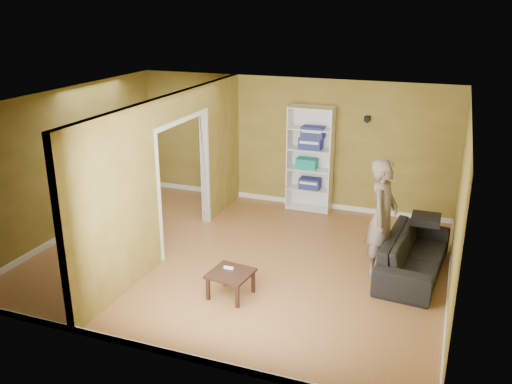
{
  "coord_description": "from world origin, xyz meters",
  "views": [
    {
      "loc": [
        3.05,
        -7.46,
        3.96
      ],
      "look_at": [
        0.2,
        0.2,
        1.1
      ],
      "focal_mm": 38.0,
      "sensor_mm": 36.0,
      "label": 1
    }
  ],
  "objects_px": {
    "sofa": "(415,249)",
    "chair_left": "(83,196)",
    "coffee_table": "(231,276)",
    "dining_table": "(117,192)",
    "person": "(383,208)",
    "bookshelf": "(311,159)",
    "chair_far": "(136,189)",
    "chair_near": "(100,211)"
  },
  "relations": [
    {
      "from": "chair_far",
      "to": "bookshelf",
      "type": "bearing_deg",
      "value": -150.9
    },
    {
      "from": "chair_left",
      "to": "dining_table",
      "type": "bearing_deg",
      "value": 104.05
    },
    {
      "from": "sofa",
      "to": "coffee_table",
      "type": "bearing_deg",
      "value": 129.76
    },
    {
      "from": "sofa",
      "to": "dining_table",
      "type": "relative_size",
      "value": 1.8
    },
    {
      "from": "chair_near",
      "to": "chair_far",
      "type": "xyz_separation_m",
      "value": [
        0.01,
        1.18,
        0.03
      ]
    },
    {
      "from": "person",
      "to": "chair_near",
      "type": "distance_m",
      "value": 4.9
    },
    {
      "from": "sofa",
      "to": "chair_left",
      "type": "height_order",
      "value": "chair_left"
    },
    {
      "from": "dining_table",
      "to": "chair_left",
      "type": "xyz_separation_m",
      "value": [
        -0.82,
        0.04,
        -0.2
      ]
    },
    {
      "from": "person",
      "to": "bookshelf",
      "type": "distance_m",
      "value": 2.89
    },
    {
      "from": "coffee_table",
      "to": "sofa",
      "type": "bearing_deg",
      "value": 34.92
    },
    {
      "from": "person",
      "to": "dining_table",
      "type": "relative_size",
      "value": 1.82
    },
    {
      "from": "chair_near",
      "to": "chair_far",
      "type": "relative_size",
      "value": 0.94
    },
    {
      "from": "chair_far",
      "to": "chair_near",
      "type": "bearing_deg",
      "value": 93.33
    },
    {
      "from": "chair_near",
      "to": "dining_table",
      "type": "bearing_deg",
      "value": 107.02
    },
    {
      "from": "bookshelf",
      "to": "chair_left",
      "type": "height_order",
      "value": "bookshelf"
    },
    {
      "from": "sofa",
      "to": "bookshelf",
      "type": "height_order",
      "value": "bookshelf"
    },
    {
      "from": "chair_left",
      "to": "chair_far",
      "type": "bearing_deg",
      "value": 142.53
    },
    {
      "from": "person",
      "to": "coffee_table",
      "type": "bearing_deg",
      "value": 137.4
    },
    {
      "from": "dining_table",
      "to": "chair_near",
      "type": "xyz_separation_m",
      "value": [
        -0.0,
        -0.54,
        -0.17
      ]
    },
    {
      "from": "sofa",
      "to": "bookshelf",
      "type": "distance_m",
      "value": 3.17
    },
    {
      "from": "bookshelf",
      "to": "chair_near",
      "type": "bearing_deg",
      "value": -139.5
    },
    {
      "from": "bookshelf",
      "to": "coffee_table",
      "type": "bearing_deg",
      "value": -91.87
    },
    {
      "from": "bookshelf",
      "to": "chair_far",
      "type": "height_order",
      "value": "bookshelf"
    },
    {
      "from": "person",
      "to": "bookshelf",
      "type": "relative_size",
      "value": 1.02
    },
    {
      "from": "bookshelf",
      "to": "chair_left",
      "type": "distance_m",
      "value": 4.49
    },
    {
      "from": "sofa",
      "to": "person",
      "type": "distance_m",
      "value": 0.85
    },
    {
      "from": "person",
      "to": "chair_left",
      "type": "distance_m",
      "value": 5.7
    },
    {
      "from": "sofa",
      "to": "chair_far",
      "type": "xyz_separation_m",
      "value": [
        -5.35,
        0.67,
        0.11
      ]
    },
    {
      "from": "person",
      "to": "chair_left",
      "type": "relative_size",
      "value": 2.33
    },
    {
      "from": "sofa",
      "to": "chair_left",
      "type": "bearing_deg",
      "value": 94.17
    },
    {
      "from": "sofa",
      "to": "chair_left",
      "type": "relative_size",
      "value": 2.31
    },
    {
      "from": "chair_left",
      "to": "chair_near",
      "type": "bearing_deg",
      "value": 71.18
    },
    {
      "from": "person",
      "to": "coffee_table",
      "type": "distance_m",
      "value": 2.5
    },
    {
      "from": "coffee_table",
      "to": "dining_table",
      "type": "height_order",
      "value": "dining_table"
    },
    {
      "from": "dining_table",
      "to": "chair_far",
      "type": "height_order",
      "value": "chair_far"
    },
    {
      "from": "person",
      "to": "chair_left",
      "type": "height_order",
      "value": "person"
    },
    {
      "from": "person",
      "to": "bookshelf",
      "type": "xyz_separation_m",
      "value": [
        -1.73,
        2.31,
        -0.02
      ]
    },
    {
      "from": "bookshelf",
      "to": "chair_far",
      "type": "xyz_separation_m",
      "value": [
        -3.11,
        -1.49,
        -0.53
      ]
    },
    {
      "from": "dining_table",
      "to": "bookshelf",
      "type": "bearing_deg",
      "value": 34.2
    },
    {
      "from": "sofa",
      "to": "chair_far",
      "type": "bearing_deg",
      "value": 87.74
    },
    {
      "from": "dining_table",
      "to": "chair_left",
      "type": "relative_size",
      "value": 1.28
    },
    {
      "from": "sofa",
      "to": "chair_near",
      "type": "relative_size",
      "value": 2.21
    }
  ]
}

